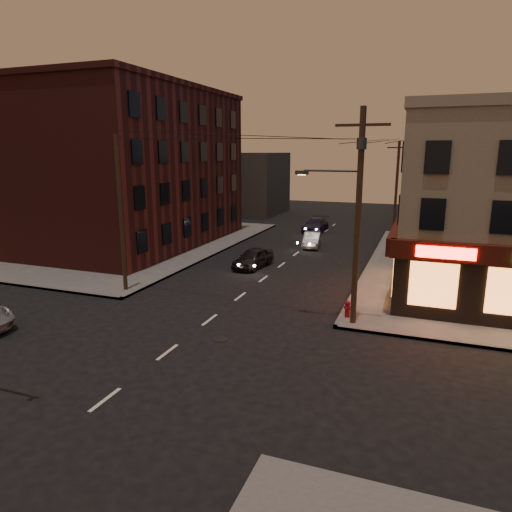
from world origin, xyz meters
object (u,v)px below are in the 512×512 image
at_px(sedan_near, 253,258).
at_px(sedan_mid, 312,240).
at_px(sedan_far, 315,225).
at_px(fire_hydrant, 348,308).

height_order(sedan_near, sedan_mid, sedan_near).
distance_m(sedan_near, sedan_far, 16.40).
bearing_deg(sedan_far, sedan_near, -90.25).
bearing_deg(sedan_near, fire_hydrant, -37.55).
height_order(sedan_far, fire_hydrant, sedan_far).
relative_size(sedan_mid, sedan_far, 0.80).
relative_size(sedan_near, sedan_far, 0.85).
distance_m(sedan_near, sedan_mid, 8.85).
bearing_deg(sedan_far, fire_hydrant, -70.93).
relative_size(sedan_near, sedan_mid, 1.07).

